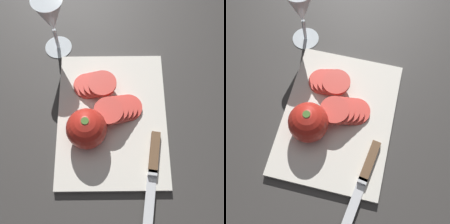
% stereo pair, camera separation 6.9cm
% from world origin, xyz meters
% --- Properties ---
extents(ground_plane, '(3.00, 3.00, 0.00)m').
position_xyz_m(ground_plane, '(0.00, 0.00, 0.00)').
color(ground_plane, '#383533').
extents(cutting_board, '(0.34, 0.25, 0.01)m').
position_xyz_m(cutting_board, '(-0.02, -0.03, 0.01)').
color(cutting_board, silver).
rests_on(cutting_board, ground_plane).
extents(wine_glass, '(0.07, 0.07, 0.17)m').
position_xyz_m(wine_glass, '(-0.22, -0.17, 0.11)').
color(wine_glass, silver).
rests_on(wine_glass, ground_plane).
extents(whole_tomato, '(0.09, 0.09, 0.09)m').
position_xyz_m(whole_tomato, '(0.03, -0.09, 0.06)').
color(whole_tomato, red).
rests_on(whole_tomato, cutting_board).
extents(knife, '(0.26, 0.06, 0.01)m').
position_xyz_m(knife, '(0.10, 0.05, 0.02)').
color(knife, silver).
rests_on(knife, cutting_board).
extents(tomato_slice_stack_near, '(0.09, 0.11, 0.04)m').
position_xyz_m(tomato_slice_stack_near, '(-0.03, -0.02, 0.04)').
color(tomato_slice_stack_near, '#D63D33').
rests_on(tomato_slice_stack_near, cutting_board).
extents(tomato_slice_stack_far, '(0.07, 0.10, 0.03)m').
position_xyz_m(tomato_slice_stack_far, '(-0.09, -0.07, 0.03)').
color(tomato_slice_stack_far, '#D63D33').
rests_on(tomato_slice_stack_far, cutting_board).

